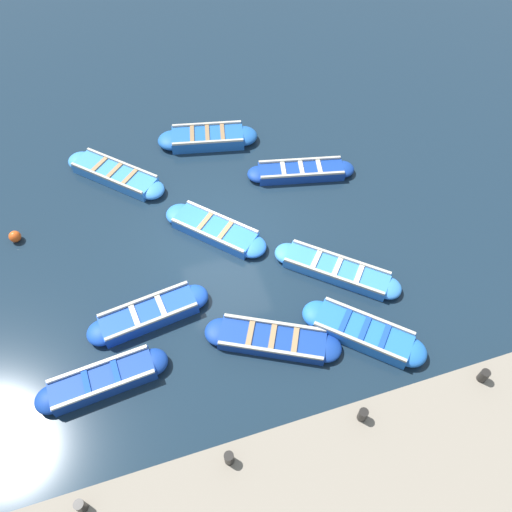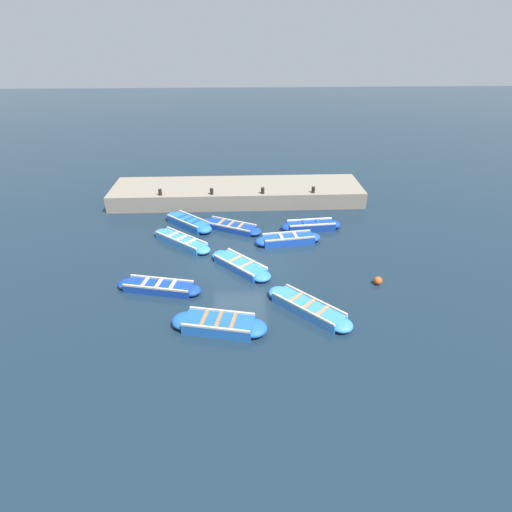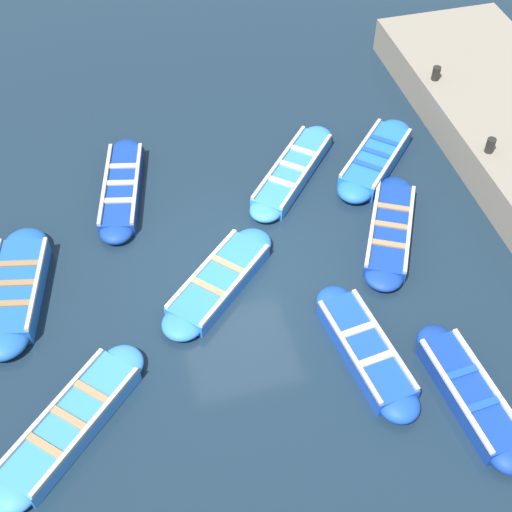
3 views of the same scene
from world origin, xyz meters
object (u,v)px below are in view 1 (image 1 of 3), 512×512
boat_outer_right (149,314)px  boat_mid_row (115,175)px  bollard_north (484,376)px  buoy_orange_near (15,237)px  boat_far_corner (272,340)px  boat_broadside (208,138)px  boat_drifting (103,380)px  boat_inner_gap (301,171)px  boat_stern_in (363,333)px  boat_end_of_row (215,230)px  boat_bow_out (337,270)px  bollard_mid_south (229,458)px  bollard_mid_north (363,415)px  bollard_south (81,506)px

boat_outer_right → boat_mid_row: (5.47, 0.13, -0.02)m
bollard_north → buoy_orange_near: (8.09, 10.09, -0.94)m
boat_outer_right → bollard_north: (-4.32, -6.81, 0.92)m
boat_far_corner → boat_broadside: bearing=-2.3°
boat_broadside → boat_drifting: bearing=149.8°
boat_inner_gap → boat_stern_in: boat_stern_in is taller
boat_drifting → boat_stern_in: bearing=-96.1°
boat_drifting → boat_end_of_row: boat_drifting is taller
boat_mid_row → boat_bow_out: bearing=-136.4°
boat_stern_in → bollard_mid_south: bearing=117.9°
boat_drifting → boat_stern_in: (-0.69, -6.44, 0.00)m
bollard_mid_south → buoy_orange_near: bearing=27.9°
boat_broadside → boat_outer_right: (-6.29, 3.15, -0.01)m
boat_mid_row → boat_stern_in: size_ratio=1.08×
bollard_mid_north → boat_drifting: bearing=61.6°
boat_broadside → bollard_north: 11.26m
boat_drifting → boat_inner_gap: 8.78m
boat_broadside → boat_far_corner: size_ratio=1.02×
bollard_north → boat_stern_in: bearing=38.7°
boat_end_of_row → boat_outer_right: 3.28m
boat_end_of_row → boat_drifting: bearing=135.1°
boat_outer_right → buoy_orange_near: boat_outer_right is taller
boat_far_corner → boat_outer_right: size_ratio=1.04×
boat_mid_row → bollard_north: bearing=-144.7°
boat_broadside → boat_bow_out: bearing=-162.2°
bollard_south → boat_stern_in: bearing=-72.8°
bollard_mid_south → bollard_south: same height
boat_outer_right → boat_bow_out: bearing=-91.6°
boat_mid_row → bollard_mid_south: (-9.79, -1.13, 0.93)m
boat_far_corner → boat_bow_out: 2.81m
boat_mid_row → boat_broadside: bearing=-75.9°
boat_mid_row → bollard_mid_north: bearing=-157.6°
boat_far_corner → boat_bow_out: size_ratio=1.07×
boat_broadside → boat_outer_right: boat_broadside is taller
boat_mid_row → bollard_mid_south: 9.90m
boat_stern_in → bollard_mid_south: bollard_mid_south is taller
boat_outer_right → boat_bow_out: size_ratio=1.03×
boat_inner_gap → bollard_mid_north: 8.38m
boat_broadside → boat_inner_gap: size_ratio=0.99×
boat_broadside → boat_end_of_row: bearing=168.9°
boat_drifting → bollard_mid_south: bearing=-140.4°
boat_inner_gap → bollard_south: bearing=137.2°
boat_drifting → bollard_south: (-2.85, 0.54, 0.91)m
buoy_orange_near → boat_stern_in: bearing=-125.3°
bollard_mid_south → boat_outer_right: bearing=13.0°
boat_outer_right → bollard_north: size_ratio=9.51×
boat_bow_out → bollard_mid_north: 4.48m
boat_mid_row → bollard_mid_south: bearing=-173.4°
boat_outer_right → buoy_orange_near: bearing=41.0°
boat_outer_right → boat_end_of_row: bearing=-46.1°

